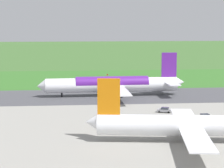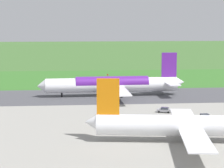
{
  "view_description": "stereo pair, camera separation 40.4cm",
  "coord_description": "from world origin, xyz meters",
  "px_view_note": "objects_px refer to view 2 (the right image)",
  "views": [
    {
      "loc": [
        19.35,
        161.46,
        28.07
      ],
      "look_at": [
        4.3,
        0.0,
        4.5
      ],
      "focal_mm": 72.24,
      "sensor_mm": 36.0,
      "label": 1
    },
    {
      "loc": [
        18.95,
        161.5,
        28.07
      ],
      "look_at": [
        4.3,
        0.0,
        4.5
      ],
      "focal_mm": 72.24,
      "sensor_mm": 36.0,
      "label": 2
    }
  ],
  "objects_px": {
    "airliner_main": "(113,84)",
    "service_car_followme": "(164,110)",
    "traffic_cone_orange": "(99,81)",
    "no_stopping_sign": "(108,76)",
    "service_car_ops": "(205,117)",
    "airliner_parked_mid": "(192,125)"
  },
  "relations": [
    {
      "from": "service_car_ops",
      "to": "no_stopping_sign",
      "type": "distance_m",
      "value": 90.21
    },
    {
      "from": "airliner_parked_mid",
      "to": "service_car_ops",
      "type": "relative_size",
      "value": 11.58
    },
    {
      "from": "airliner_main",
      "to": "service_car_followme",
      "type": "distance_m",
      "value": 33.18
    },
    {
      "from": "airliner_main",
      "to": "no_stopping_sign",
      "type": "distance_m",
      "value": 47.37
    },
    {
      "from": "airliner_parked_mid",
      "to": "service_car_ops",
      "type": "xyz_separation_m",
      "value": [
        -9.88,
        -22.65,
        -3.16
      ]
    },
    {
      "from": "service_car_ops",
      "to": "service_car_followme",
      "type": "bearing_deg",
      "value": -46.88
    },
    {
      "from": "airliner_main",
      "to": "airliner_parked_mid",
      "type": "relative_size",
      "value": 1.08
    },
    {
      "from": "traffic_cone_orange",
      "to": "airliner_main",
      "type": "bearing_deg",
      "value": 93.86
    },
    {
      "from": "service_car_followme",
      "to": "service_car_ops",
      "type": "height_order",
      "value": "same"
    },
    {
      "from": "airliner_parked_mid",
      "to": "no_stopping_sign",
      "type": "bearing_deg",
      "value": -84.59
    },
    {
      "from": "service_car_ops",
      "to": "traffic_cone_orange",
      "type": "bearing_deg",
      "value": -72.78
    },
    {
      "from": "airliner_main",
      "to": "service_car_followme",
      "type": "relative_size",
      "value": 11.84
    },
    {
      "from": "no_stopping_sign",
      "to": "traffic_cone_orange",
      "type": "distance_m",
      "value": 8.92
    },
    {
      "from": "airliner_parked_mid",
      "to": "service_car_followme",
      "type": "bearing_deg",
      "value": -90.6
    },
    {
      "from": "airliner_main",
      "to": "service_car_followme",
      "type": "bearing_deg",
      "value": 112.59
    },
    {
      "from": "airliner_main",
      "to": "no_stopping_sign",
      "type": "relative_size",
      "value": 22.94
    },
    {
      "from": "airliner_main",
      "to": "service_car_followme",
      "type": "height_order",
      "value": "airliner_main"
    },
    {
      "from": "airliner_parked_mid",
      "to": "service_car_ops",
      "type": "distance_m",
      "value": 24.91
    },
    {
      "from": "no_stopping_sign",
      "to": "traffic_cone_orange",
      "type": "bearing_deg",
      "value": 59.12
    },
    {
      "from": "airliner_parked_mid",
      "to": "service_car_followme",
      "type": "height_order",
      "value": "airliner_parked_mid"
    },
    {
      "from": "airliner_main",
      "to": "airliner_parked_mid",
      "type": "xyz_separation_m",
      "value": [
        -12.33,
        63.29,
        -0.35
      ]
    },
    {
      "from": "service_car_followme",
      "to": "traffic_cone_orange",
      "type": "relative_size",
      "value": 8.3
    }
  ]
}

